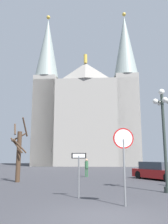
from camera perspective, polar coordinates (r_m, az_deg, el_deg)
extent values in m
plane|color=#38383D|center=(8.05, 5.13, -24.04)|extent=(120.00, 120.00, 0.00)
cube|color=gray|center=(50.34, 0.69, -3.03)|extent=(22.17, 13.79, 16.96)
pyramid|color=gray|center=(48.47, 0.36, 9.75)|extent=(7.50, 3.03, 3.50)
cylinder|color=gold|center=(49.45, 0.36, 12.63)|extent=(0.70, 0.70, 1.80)
cube|color=gray|center=(48.37, -9.29, -2.05)|extent=(4.99, 4.99, 17.86)
cone|color=gray|center=(52.98, -8.77, 14.97)|extent=(4.85, 4.85, 13.50)
sphere|color=gold|center=(56.41, -8.55, 21.54)|extent=(0.80, 0.80, 0.80)
cube|color=gray|center=(47.41, 10.42, -1.84)|extent=(4.99, 4.99, 17.86)
cone|color=gray|center=(52.10, 9.83, 15.46)|extent=(4.85, 4.85, 13.50)
sphere|color=gold|center=(55.60, 9.58, 22.10)|extent=(0.80, 0.80, 0.80)
cylinder|color=slate|center=(9.70, 9.65, -14.01)|extent=(0.08, 0.08, 2.55)
cylinder|color=red|center=(9.70, 9.41, -6.24)|extent=(0.82, 0.07, 0.82)
cylinder|color=white|center=(9.68, 9.45, -6.23)|extent=(0.72, 0.03, 0.72)
cylinder|color=slate|center=(11.38, -1.27, -15.24)|extent=(0.07, 0.07, 1.91)
cube|color=black|center=(11.35, -1.25, -10.44)|extent=(0.69, 0.09, 0.26)
cube|color=white|center=(11.33, -1.24, -10.44)|extent=(0.58, 0.06, 0.18)
cylinder|color=#2D3833|center=(13.76, 18.77, -6.81)|extent=(0.16, 0.16, 5.30)
cylinder|color=#2D3833|center=(13.85, 19.41, -17.17)|extent=(0.36, 0.36, 0.30)
sphere|color=white|center=(14.20, 18.10, 4.60)|extent=(0.34, 0.34, 0.34)
cylinder|color=#2D3833|center=(14.14, 18.96, 2.39)|extent=(0.05, 0.39, 0.05)
sphere|color=white|center=(14.42, 17.63, 2.07)|extent=(0.30, 0.30, 0.30)
cylinder|color=#2D3833|center=(14.24, 17.93, 2.24)|extent=(0.39, 0.05, 0.05)
sphere|color=white|center=(13.92, 16.74, 2.46)|extent=(0.30, 0.30, 0.30)
cylinder|color=#2D3833|center=(13.99, 17.48, 2.44)|extent=(0.05, 0.39, 0.05)
sphere|color=white|center=(13.72, 18.85, 2.78)|extent=(0.30, 0.30, 0.30)
cylinder|color=#2D3833|center=(13.89, 18.53, 2.59)|extent=(0.39, 0.05, 0.05)
cylinder|color=#473323|center=(18.85, -15.41, -10.21)|extent=(0.34, 0.34, 3.75)
cylinder|color=#473323|center=(18.94, -16.22, -3.98)|extent=(0.34, 0.83, 0.95)
cylinder|color=#473323|center=(18.79, -13.97, -3.50)|extent=(0.39, 0.92, 1.41)
cylinder|color=#473323|center=(18.44, -15.85, -7.72)|extent=(1.02, 0.33, 1.16)
cylinder|color=#473323|center=(19.42, -15.41, -5.88)|extent=(1.07, 0.46, 0.71)
cylinder|color=#473323|center=(18.39, -15.16, -7.88)|extent=(1.03, 0.40, 1.08)
cube|color=maroon|center=(20.96, 17.54, -13.91)|extent=(3.57, 4.89, 0.67)
cube|color=#333D47|center=(21.09, 16.98, -12.17)|extent=(2.54, 3.00, 0.61)
cylinder|color=black|center=(19.35, 19.40, -14.61)|extent=(0.47, 0.67, 0.64)
cylinder|color=black|center=(22.62, 16.00, -14.13)|extent=(0.47, 0.67, 0.64)
cylinder|color=black|center=(21.52, 12.94, -14.47)|extent=(0.47, 0.67, 0.64)
cylinder|color=#33663F|center=(22.68, 0.82, -14.29)|extent=(0.12, 0.12, 0.82)
cylinder|color=#33663F|center=(22.65, 0.41, -14.29)|extent=(0.12, 0.12, 0.82)
cylinder|color=#33663F|center=(22.63, 0.61, -12.49)|extent=(0.32, 0.32, 0.61)
sphere|color=tan|center=(22.62, 0.61, -11.43)|extent=(0.22, 0.22, 0.22)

